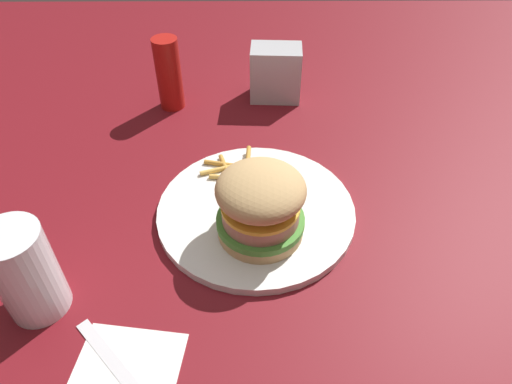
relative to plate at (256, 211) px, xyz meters
The scene contains 9 objects.
ground_plane 0.03m from the plate, 59.08° to the right, with size 1.60×1.60×0.00m, color maroon.
plate is the anchor object (origin of this frame).
sandwich 0.07m from the plate, ahead, with size 0.11×0.11×0.10m.
fries_pile 0.08m from the plate, 158.00° to the right, with size 0.11×0.09×0.01m.
napkin 0.27m from the plate, 30.49° to the right, with size 0.11×0.11×0.00m, color white.
fork 0.27m from the plate, 30.17° to the right, with size 0.14×0.13×0.00m.
drink_glass 0.29m from the plate, 59.96° to the right, with size 0.07×0.07×0.12m.
napkin_dispenser 0.31m from the plate, behind, with size 0.09×0.06×0.10m, color #B7BABF.
ketchup_bottle 0.32m from the plate, 151.77° to the right, with size 0.04×0.04×0.13m, color #B21914.
Camera 1 is at (0.44, 0.02, 0.46)m, focal length 32.61 mm.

